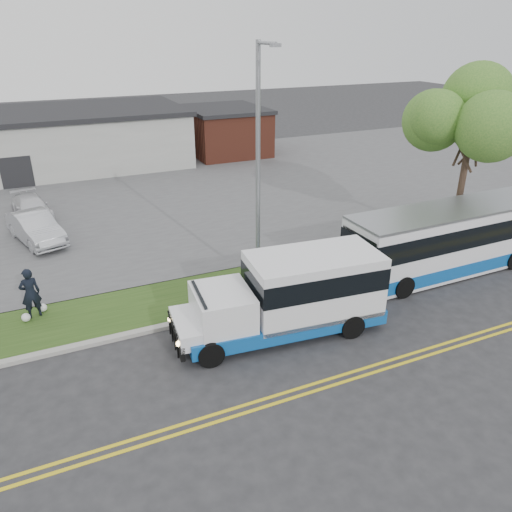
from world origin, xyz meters
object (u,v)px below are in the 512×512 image
tree_east (473,117)px  shuttle_bus (294,292)px  parked_car_b (31,207)px  streetlight_near (259,164)px  transit_bus (456,238)px  parked_car_a (36,228)px  pedestrian (30,293)px

tree_east → shuttle_bus: 12.81m
shuttle_bus → parked_car_b: 18.21m
tree_east → streetlight_near: 11.05m
shuttle_bus → parked_car_b: shuttle_bus is taller
transit_bus → parked_car_b: transit_bus is taller
shuttle_bus → parked_car_a: (-8.03, 12.31, -0.68)m
transit_bus → pedestrian: size_ratio=5.46×
streetlight_near → shuttle_bus: bearing=-94.5°
pedestrian → parked_car_b: (0.37, 11.65, -0.39)m
tree_east → streetlight_near: bearing=-178.6°
tree_east → shuttle_bus: size_ratio=1.09×
streetlight_near → pedestrian: (-8.77, 1.03, -4.15)m
shuttle_bus → transit_bus: (8.94, 1.48, -0.02)m
transit_bus → shuttle_bus: bearing=-171.4°
shuttle_bus → transit_bus: bearing=14.7°
streetlight_near → tree_east: bearing=1.4°
shuttle_bus → transit_bus: transit_bus is taller
tree_east → pedestrian: (-19.77, 0.76, -5.12)m
streetlight_near → transit_bus: 9.66m
pedestrian → parked_car_b: pedestrian is taller
tree_east → pedestrian: bearing=177.8°
streetlight_near → transit_bus: (8.65, -2.13, -3.73)m
transit_bus → pedestrian: 17.71m
transit_bus → parked_car_b: 22.60m
transit_bus → parked_car_a: 20.15m
streetlight_near → transit_bus: size_ratio=0.88×
streetlight_near → pedestrian: bearing=173.3°
pedestrian → parked_car_a: 7.70m
shuttle_bus → streetlight_near: bearing=90.9°
tree_east → parked_car_b: size_ratio=2.02×
tree_east → transit_bus: (-2.35, -2.40, -4.70)m
streetlight_near → transit_bus: streetlight_near is taller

